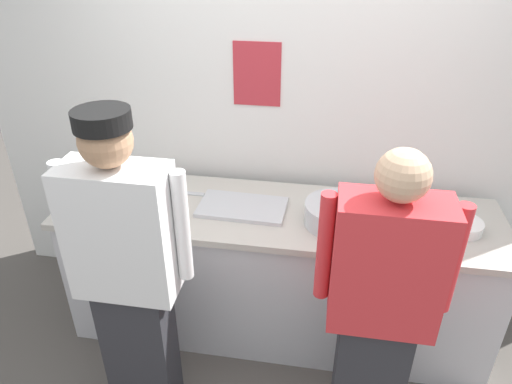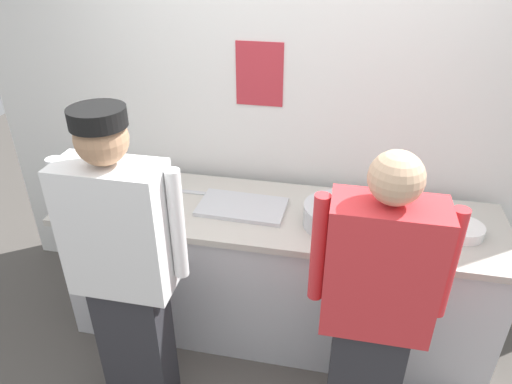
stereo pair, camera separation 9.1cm
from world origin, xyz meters
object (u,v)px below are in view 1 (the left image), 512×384
Objects in this scene: ramekin_green_sauce at (397,203)px; chef_near_left at (128,271)px; plate_stack_front at (462,226)px; sheet_tray at (242,207)px; mixing_bowl_steel at (338,214)px; squeeze_bottle_primary at (146,209)px; ramekin_orange_sauce at (362,198)px; ramekin_yellow_sauce at (139,205)px; chef_center at (380,307)px; deli_cup at (430,230)px; chefs_knife at (179,192)px.

chef_near_left is at bearing -146.95° from ramekin_green_sauce.
plate_stack_front reaches higher than sheet_tray.
chef_near_left reaches higher than mixing_bowl_steel.
squeeze_bottle_primary is at bearing -155.69° from sheet_tray.
mixing_bowl_steel is 2.10× the size of squeeze_bottle_primary.
sheet_tray is at bearing 173.65° from mixing_bowl_steel.
plate_stack_front is at bearing 6.79° from squeeze_bottle_primary.
mixing_bowl_steel reaches higher than sheet_tray.
ramekin_green_sauce is (-0.33, 0.20, -0.00)m from plate_stack_front.
ramekin_green_sauce is at bearing -8.67° from ramekin_orange_sauce.
sheet_tray is at bearing 8.82° from ramekin_yellow_sauce.
ramekin_yellow_sauce is at bearing 107.19° from chef_near_left.
chef_near_left is 1.05× the size of chef_center.
chef_near_left is at bearing -147.48° from mixing_bowl_steel.
deli_cup is (0.34, -0.33, 0.03)m from ramekin_orange_sauce.
ramekin_yellow_sauce is (-0.11, 0.13, -0.06)m from squeeze_bottle_primary.
chefs_knife is (-1.33, -0.06, -0.02)m from ramekin_green_sauce.
chef_center reaches higher than mixing_bowl_steel.
chef_near_left is 0.62m from ramekin_yellow_sauce.
sheet_tray is 4.87× the size of deli_cup.
chef_center reaches higher than squeeze_bottle_primary.
squeeze_bottle_primary is 0.18m from ramekin_yellow_sauce.
ramekin_orange_sauce is at bearing 19.78° from squeeze_bottle_primary.
ramekin_green_sauce is at bearing 149.41° from plate_stack_front.
chef_center is (1.18, 0.02, -0.06)m from chef_near_left.
deli_cup is at bearing 20.92° from chef_near_left.
sheet_tray is 5.95× the size of ramekin_orange_sauce.
chef_near_left is at bearing -159.08° from deli_cup.
chefs_knife is (-0.98, 0.18, -0.06)m from mixing_bowl_steel.
sheet_tray is at bearing -168.97° from ramekin_green_sauce.
squeeze_bottle_primary is at bearing -164.01° from ramekin_green_sauce.
mixing_bowl_steel is 1.36× the size of chefs_knife.
squeeze_bottle_primary reaches higher than ramekin_yellow_sauce.
ramekin_green_sauce is at bearing 80.63° from chef_center.
ramekin_green_sauce is at bearing 11.03° from sheet_tray.
ramekin_orange_sauce is at bearing 171.33° from ramekin_green_sauce.
ramekin_yellow_sauce is 0.30× the size of chefs_knife.
chef_center is 20.11× the size of ramekin_yellow_sauce.
mixing_bowl_steel is 3.56× the size of deli_cup.
sheet_tray is (-0.76, 0.67, 0.04)m from chef_center.
chefs_knife is (0.18, 0.21, -0.01)m from ramekin_yellow_sauce.
ramekin_orange_sauce is (1.31, 0.30, 0.00)m from ramekin_yellow_sauce.
deli_cup is 1.49m from chefs_knife.
ramekin_yellow_sauce is at bearing -169.86° from ramekin_green_sauce.
ramekin_green_sauce is 1.14× the size of ramekin_yellow_sauce.
plate_stack_front is at bearing 21.93° from chef_near_left.
chef_near_left reaches higher than squeeze_bottle_primary.
ramekin_yellow_sauce is at bearing 157.19° from chef_center.
squeeze_bottle_primary is (-1.26, 0.44, 0.12)m from chef_center.
sheet_tray is at bearing 58.34° from chef_near_left.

